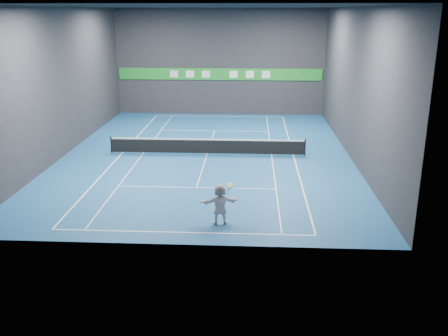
# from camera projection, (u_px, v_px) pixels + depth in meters

# --- Properties ---
(ground) EXTENTS (26.00, 26.00, 0.00)m
(ground) POSITION_uv_depth(u_px,v_px,m) (207.00, 154.00, 31.93)
(ground) COLOR navy
(ground) RESTS_ON ground
(ceiling) EXTENTS (26.00, 26.00, 0.00)m
(ceiling) POSITION_uv_depth(u_px,v_px,m) (206.00, 6.00, 29.22)
(ceiling) COLOR black
(ceiling) RESTS_ON ground
(wall_back) EXTENTS (18.00, 0.10, 9.00)m
(wall_back) POSITION_uv_depth(u_px,v_px,m) (220.00, 62.00, 42.95)
(wall_back) COLOR #27272A
(wall_back) RESTS_ON ground
(wall_front) EXTENTS (18.00, 0.10, 9.00)m
(wall_front) POSITION_uv_depth(u_px,v_px,m) (175.00, 133.00, 18.20)
(wall_front) COLOR #27272A
(wall_front) RESTS_ON ground
(wall_left) EXTENTS (0.10, 26.00, 9.00)m
(wall_left) POSITION_uv_depth(u_px,v_px,m) (63.00, 82.00, 31.05)
(wall_left) COLOR #27272A
(wall_left) RESTS_ON ground
(wall_right) EXTENTS (0.10, 26.00, 9.00)m
(wall_right) POSITION_uv_depth(u_px,v_px,m) (355.00, 84.00, 30.10)
(wall_right) COLOR #27272A
(wall_right) RESTS_ON ground
(baseline_near) EXTENTS (10.98, 0.08, 0.01)m
(baseline_near) POSITION_uv_depth(u_px,v_px,m) (182.00, 232.00, 20.61)
(baseline_near) COLOR white
(baseline_near) RESTS_ON ground
(baseline_far) EXTENTS (10.98, 0.08, 0.01)m
(baseline_far) POSITION_uv_depth(u_px,v_px,m) (219.00, 116.00, 43.25)
(baseline_far) COLOR white
(baseline_far) RESTS_ON ground
(sideline_doubles_left) EXTENTS (0.08, 23.78, 0.01)m
(sideline_doubles_left) POSITION_uv_depth(u_px,v_px,m) (123.00, 152.00, 32.22)
(sideline_doubles_left) COLOR white
(sideline_doubles_left) RESTS_ON ground
(sideline_doubles_right) EXTENTS (0.08, 23.78, 0.01)m
(sideline_doubles_right) POSITION_uv_depth(u_px,v_px,m) (293.00, 155.00, 31.64)
(sideline_doubles_right) COLOR white
(sideline_doubles_right) RESTS_ON ground
(sideline_singles_left) EXTENTS (0.06, 23.78, 0.01)m
(sideline_singles_left) POSITION_uv_depth(u_px,v_px,m) (144.00, 153.00, 32.15)
(sideline_singles_left) COLOR white
(sideline_singles_left) RESTS_ON ground
(sideline_singles_right) EXTENTS (0.06, 23.78, 0.01)m
(sideline_singles_right) POSITION_uv_depth(u_px,v_px,m) (272.00, 155.00, 31.72)
(sideline_singles_right) COLOR white
(sideline_singles_right) RESTS_ON ground
(service_line_near) EXTENTS (8.23, 0.06, 0.01)m
(service_line_near) POSITION_uv_depth(u_px,v_px,m) (196.00, 188.00, 25.84)
(service_line_near) COLOR white
(service_line_near) RESTS_ON ground
(service_line_far) EXTENTS (8.23, 0.06, 0.01)m
(service_line_far) POSITION_uv_depth(u_px,v_px,m) (215.00, 131.00, 38.03)
(service_line_far) COLOR white
(service_line_far) RESTS_ON ground
(center_service_line) EXTENTS (0.06, 12.80, 0.01)m
(center_service_line) POSITION_uv_depth(u_px,v_px,m) (207.00, 154.00, 31.93)
(center_service_line) COLOR white
(center_service_line) RESTS_ON ground
(player) EXTENTS (1.74, 0.89, 1.80)m
(player) POSITION_uv_depth(u_px,v_px,m) (220.00, 204.00, 21.22)
(player) COLOR silver
(player) RESTS_ON ground
(tennis_ball) EXTENTS (0.07, 0.07, 0.07)m
(tennis_ball) POSITION_uv_depth(u_px,v_px,m) (218.00, 168.00, 20.89)
(tennis_ball) COLOR yellow
(tennis_ball) RESTS_ON player
(tennis_net) EXTENTS (12.50, 0.10, 1.07)m
(tennis_net) POSITION_uv_depth(u_px,v_px,m) (207.00, 146.00, 31.77)
(tennis_net) COLOR black
(tennis_net) RESTS_ON ground
(sponsor_banner) EXTENTS (17.64, 0.11, 1.00)m
(sponsor_banner) POSITION_uv_depth(u_px,v_px,m) (220.00, 74.00, 43.19)
(sponsor_banner) COLOR #1F8E28
(sponsor_banner) RESTS_ON wall_back
(tennis_racket) EXTENTS (0.42, 0.41, 0.56)m
(tennis_racket) POSITION_uv_depth(u_px,v_px,m) (230.00, 187.00, 21.01)
(tennis_racket) COLOR #AD1214
(tennis_racket) RESTS_ON player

